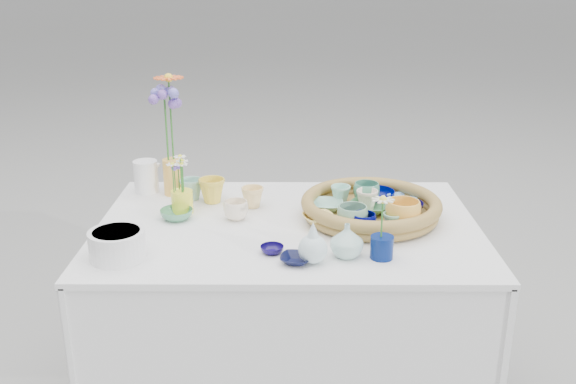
{
  "coord_description": "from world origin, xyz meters",
  "views": [
    {
      "loc": [
        0.01,
        -1.97,
        1.58
      ],
      "look_at": [
        0.0,
        0.02,
        0.87
      ],
      "focal_mm": 40.0,
      "sensor_mm": 36.0,
      "label": 1
    }
  ],
  "objects": [
    {
      "name": "gerbera",
      "position": [
        -0.42,
        0.3,
        1.05
      ],
      "size": [
        0.15,
        0.15,
        0.32
      ],
      "primitive_type": null,
      "rotation": [
        0.0,
        0.0,
        -0.28
      ],
      "color": "orange",
      "rests_on": "tall_vase_yellow"
    },
    {
      "name": "tray_ceramic_0",
      "position": [
        0.31,
        0.16,
        0.8
      ],
      "size": [
        0.16,
        0.16,
        0.04
      ],
      "primitive_type": "imported",
      "rotation": [
        0.0,
        0.0,
        0.21
      ],
      "color": "#000559",
      "rests_on": "wicker_tray"
    },
    {
      "name": "tray_ceramic_3",
      "position": [
        0.28,
        0.06,
        0.8
      ],
      "size": [
        0.18,
        0.18,
        0.03
      ],
      "primitive_type": "imported",
      "rotation": [
        0.0,
        0.0,
        -0.39
      ],
      "color": "#3F784C",
      "rests_on": "wicker_tray"
    },
    {
      "name": "tray_ceramic_9",
      "position": [
        0.24,
        -0.11,
        0.81
      ],
      "size": [
        0.09,
        0.09,
        0.06
      ],
      "primitive_type": "imported",
      "rotation": [
        0.0,
        0.0,
        -0.17
      ],
      "color": "#000254",
      "rests_on": "wicker_tray"
    },
    {
      "name": "loose_ceramic_1",
      "position": [
        -0.13,
        0.16,
        0.8
      ],
      "size": [
        0.1,
        0.1,
        0.07
      ],
      "primitive_type": "imported",
      "rotation": [
        0.0,
        0.0,
        0.31
      ],
      "color": "#FBD689",
      "rests_on": "display_table"
    },
    {
      "name": "loose_ceramic_5",
      "position": [
        -0.35,
        0.23,
        0.8
      ],
      "size": [
        0.09,
        0.09,
        0.08
      ],
      "primitive_type": "imported",
      "rotation": [
        0.0,
        0.0,
        -0.12
      ],
      "color": "#8BC2AF",
      "rests_on": "display_table"
    },
    {
      "name": "single_daisy",
      "position": [
        0.27,
        -0.26,
        0.89
      ],
      "size": [
        0.08,
        0.08,
        0.14
      ],
      "primitive_type": null,
      "rotation": [
        0.0,
        0.0,
        0.02
      ],
      "color": "white",
      "rests_on": "bud_vase_cobalt"
    },
    {
      "name": "white_pitcher",
      "position": [
        -0.54,
        0.32,
        0.83
      ],
      "size": [
        0.15,
        0.13,
        0.12
      ],
      "primitive_type": null,
      "rotation": [
        0.0,
        0.0,
        -0.37
      ],
      "color": "white",
      "rests_on": "display_table"
    },
    {
      "name": "fluted_bowl",
      "position": [
        -0.5,
        -0.27,
        0.81
      ],
      "size": [
        0.21,
        0.21,
        0.09
      ],
      "primitive_type": null,
      "rotation": [
        0.0,
        0.0,
        -0.36
      ],
      "color": "white",
      "rests_on": "display_table"
    },
    {
      "name": "loose_ceramic_4",
      "position": [
        -0.05,
        -0.23,
        0.78
      ],
      "size": [
        0.08,
        0.08,
        0.02
      ],
      "primitive_type": "imported",
      "rotation": [
        0.0,
        0.0,
        -0.14
      ],
      "color": "#12084B",
      "rests_on": "display_table"
    },
    {
      "name": "loose_ceramic_6",
      "position": [
        0.02,
        -0.3,
        0.78
      ],
      "size": [
        0.11,
        0.11,
        0.02
      ],
      "primitive_type": "imported",
      "rotation": [
        0.0,
        0.0,
        -0.23
      ],
      "color": "black",
      "rests_on": "display_table"
    },
    {
      "name": "tray_ceramic_1",
      "position": [
        0.4,
        0.06,
        0.8
      ],
      "size": [
        0.14,
        0.14,
        0.04
      ],
      "primitive_type": "imported",
      "rotation": [
        0.0,
        0.0,
        0.35
      ],
      "color": "#0B0736",
      "rests_on": "wicker_tray"
    },
    {
      "name": "daisy_posy",
      "position": [
        -0.38,
        0.1,
        0.91
      ],
      "size": [
        0.09,
        0.09,
        0.13
      ],
      "primitive_type": null,
      "rotation": [
        0.0,
        0.0,
        0.18
      ],
      "color": "white",
      "rests_on": "daisy_cup"
    },
    {
      "name": "tray_ceramic_2",
      "position": [
        0.37,
        -0.07,
        0.83
      ],
      "size": [
        0.13,
        0.13,
        0.09
      ],
      "primitive_type": "imported",
      "rotation": [
        0.0,
        0.0,
        -0.14
      ],
      "color": "#FFB847",
      "rests_on": "wicker_tray"
    },
    {
      "name": "loose_ceramic_0",
      "position": [
        -0.27,
        0.2,
        0.81
      ],
      "size": [
        0.12,
        0.12,
        0.09
      ],
      "primitive_type": "imported",
      "rotation": [
        0.0,
        0.0,
        -0.35
      ],
      "color": "yellow",
      "rests_on": "display_table"
    },
    {
      "name": "tray_ceramic_6",
      "position": [
        0.18,
        0.15,
        0.82
      ],
      "size": [
        0.08,
        0.08,
        0.06
      ],
      "primitive_type": "imported",
      "rotation": [
        0.0,
        0.0,
        0.22
      ],
      "color": "#9DDEC8",
      "rests_on": "wicker_tray"
    },
    {
      "name": "tray_ceramic_10",
      "position": [
        0.1,
        -0.03,
        0.8
      ],
      "size": [
        0.13,
        0.13,
        0.02
      ],
      "primitive_type": "imported",
      "rotation": [
        0.0,
        0.0,
        0.33
      ],
      "color": "#FFE274",
      "rests_on": "wicker_tray"
    },
    {
      "name": "tray_ceramic_8",
      "position": [
        0.4,
        0.16,
        0.79
      ],
      "size": [
        0.12,
        0.12,
        0.02
      ],
      "primitive_type": "imported",
      "rotation": [
        0.0,
        0.0,
        0.35
      ],
      "color": "#7CA7D4",
      "rests_on": "wicker_tray"
    },
    {
      "name": "loose_ceramic_2",
      "position": [
        -0.38,
        0.04,
        0.78
      ],
      "size": [
        0.13,
        0.13,
        0.03
      ],
      "primitive_type": "imported",
      "rotation": [
        0.0,
        0.0,
        -0.23
      ],
      "color": "#4C8F66",
      "rests_on": "display_table"
    },
    {
      "name": "daisy_cup",
      "position": [
        -0.37,
        0.1,
        0.81
      ],
      "size": [
        0.1,
        0.1,
        0.08
      ],
      "primitive_type": "cylinder",
      "rotation": [
        0.0,
        0.0,
        -0.34
      ],
      "color": "#FFF737",
      "rests_on": "display_table"
    },
    {
      "name": "wicker_tray",
      "position": [
        0.28,
        0.05,
        0.8
      ],
      "size": [
        0.47,
        0.47,
        0.08
      ],
      "primitive_type": null,
      "color": "olive",
      "rests_on": "display_table"
    },
    {
      "name": "bud_vase_seafoam",
      "position": [
        0.17,
        -0.25,
        0.82
      ],
      "size": [
        0.13,
        0.13,
        0.1
      ],
      "primitive_type": "imported",
      "rotation": [
        0.0,
        0.0,
        0.42
      ],
      "color": "#A5CBC1",
      "rests_on": "display_table"
    },
    {
      "name": "tray_ceramic_4",
      "position": [
        0.21,
        -0.08,
        0.82
      ],
      "size": [
        0.12,
        0.12,
        0.08
      ],
      "primitive_type": "imported",
      "rotation": [
        0.0,
        0.0,
        -0.24
      ],
      "color": "#74A385",
      "rests_on": "wicker_tray"
    },
    {
      "name": "tray_ceramic_5",
      "position": [
        0.13,
        0.09,
        0.8
      ],
      "size": [
        0.13,
        0.13,
        0.03
      ],
      "primitive_type": "imported",
      "rotation": [
        0.0,
        0.0,
        -0.14
      ],
      "color": "#82BCA9",
      "rests_on": "wicker_tray"
    },
    {
      "name": "tall_vase_yellow",
      "position": [
        -0.43,
        0.29,
        0.83
      ],
      "size": [
        0.09,
        0.09,
        0.14
      ],
      "primitive_type": "cylinder",
      "rotation": [
        0.0,
        0.0,
        0.26
      ],
      "color": "#F4B345",
      "rests_on": "display_table"
    },
    {
      "name": "tray_ceramic_12",
      "position": [
        0.28,
        0.15,
        0.82
      ],
      "size": [
        0.1,
        0.1,
        0.07
      ],
      "primitive_type": "imported",
      "rotation": [
        0.0,
        0.0,
        -0.03
      ],
      "color": "#489374",
      "rests_on": "wicker_tray"
    },
    {
      "name": "bud_vase_cobalt",
      "position": [
        0.28,
        -0.26,
        0.8
      ],
      "size": [
        0.09,
        0.09,
        0.07
      ],
      "primitive_type": "cylinder",
      "rotation": [
        0.0,
        0.0,
        0.3
      ],
      "color": "#041756",
      "rests_on": "display_table"
    },
    {
      "name": "tray_ceramic_11",
      "position": [
        0.33,
        -0.09,
        0.81
      ],
      "size": [
        0.08,
        0.08,
        0.06
      ],
      "primitive_type": "imported",
      "rotation": [
        0.0,
        0.0,
        0.34
      ],
      "color": "#88CFAC",
      "rests_on": "wicker_tray"
    },
    {
      "name": "loose_ceramic_3",
      "position": [
        -0.18,
        0.04,
        0.8
      ],
      "size": [
        0.09,
        0.09,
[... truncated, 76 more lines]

